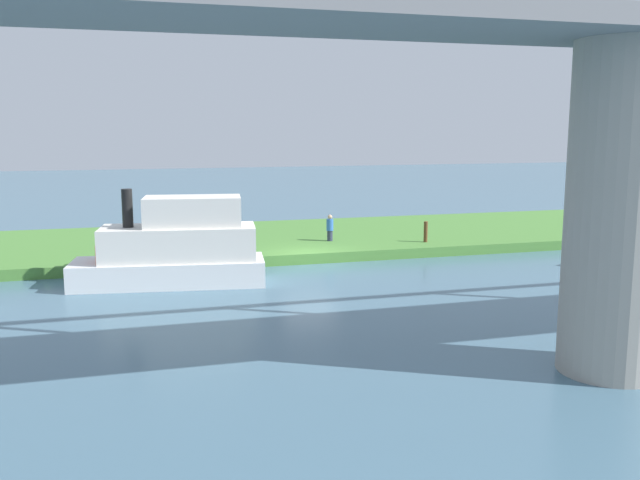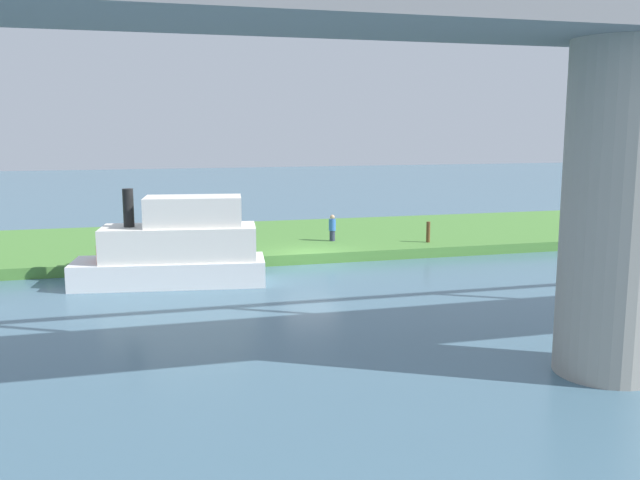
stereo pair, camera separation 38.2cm
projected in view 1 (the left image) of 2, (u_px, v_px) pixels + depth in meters
The scene contains 8 objects.
ground_plane at pixel (310, 264), 32.62m from camera, with size 160.00×160.00×0.00m, color #476B7F.
grassy_bank at pixel (281, 240), 38.27m from camera, with size 80.00×12.00×0.50m, color #4C8438.
bridge_pylon at pixel (619, 211), 17.68m from camera, with size 2.69×2.69×8.56m, color #9E998E.
bridge_span at pixel (632, 18), 16.93m from camera, with size 56.62×4.30×3.25m.
person_on_bank at pixel (330, 228), 36.19m from camera, with size 0.49×0.49×1.39m.
mooring_post at pixel (426, 232), 35.85m from camera, with size 0.20×0.20×1.08m, color brown.
pontoon_yellow at pixel (175, 249), 28.28m from camera, with size 8.05×3.65×3.97m.
riverboat_paddlewheel at pixel (628, 255), 32.02m from camera, with size 4.80×2.85×1.51m.
Camera 1 is at (8.43, 30.88, 6.41)m, focal length 38.72 mm.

